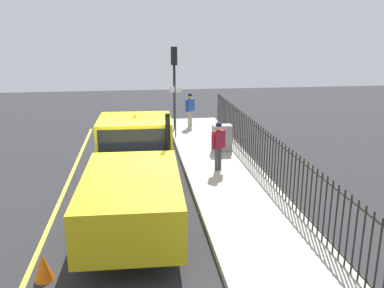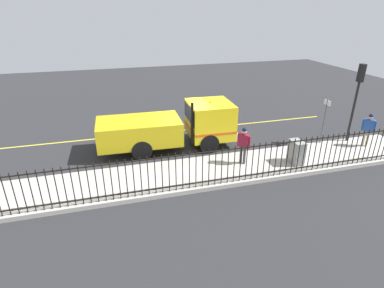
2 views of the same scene
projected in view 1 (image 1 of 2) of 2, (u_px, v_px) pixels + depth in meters
name	position (u px, v px, depth m)	size (l,w,h in m)	color
ground_plane	(135.00, 201.00, 11.87)	(46.22, 46.22, 0.00)	#2B2B2D
sidewalk_slab	(237.00, 193.00, 12.25)	(2.66, 21.01, 0.18)	#B7B2A8
lane_marking	(58.00, 206.00, 11.58)	(0.12, 18.91, 0.01)	yellow
work_truck	(134.00, 165.00, 11.25)	(2.45, 6.86, 2.57)	yellow
worker_standing	(218.00, 141.00, 13.74)	(0.51, 0.46, 1.69)	maroon
pedestrian_distant	(190.00, 106.00, 20.10)	(0.49, 0.47, 1.67)	#264C99
iron_fence	(276.00, 164.00, 12.16)	(0.04, 17.89, 1.58)	black
traffic_light_near	(174.00, 71.00, 19.17)	(0.32, 0.24, 3.92)	black
utility_cabinet	(222.00, 138.00, 16.13)	(0.75, 0.47, 1.05)	gray
traffic_cone	(43.00, 267.00, 8.08)	(0.40, 0.40, 0.56)	orange
street_sign	(175.00, 105.00, 18.06)	(0.50, 0.07, 2.33)	#4C4C4C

